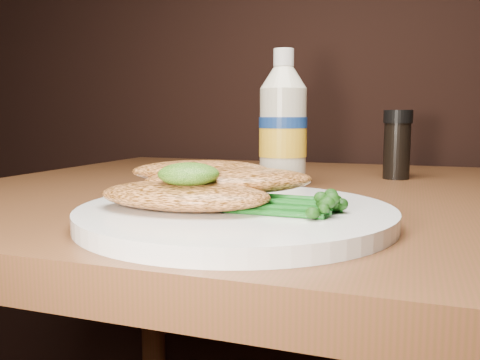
% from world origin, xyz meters
% --- Properties ---
extents(plate, '(0.30, 0.30, 0.02)m').
position_xyz_m(plate, '(-0.12, 0.81, 0.76)').
color(plate, white).
rests_on(plate, dining_table).
extents(chicken_front, '(0.17, 0.10, 0.03)m').
position_xyz_m(chicken_front, '(-0.16, 0.78, 0.78)').
color(chicken_front, '#D38043').
rests_on(chicken_front, plate).
extents(chicken_mid, '(0.19, 0.15, 0.03)m').
position_xyz_m(chicken_mid, '(-0.13, 0.83, 0.79)').
color(chicken_mid, '#D38043').
rests_on(chicken_mid, plate).
extents(chicken_back, '(0.16, 0.12, 0.02)m').
position_xyz_m(chicken_back, '(-0.17, 0.85, 0.79)').
color(chicken_back, '#D38043').
rests_on(chicken_back, plate).
extents(pesto_front, '(0.07, 0.06, 0.02)m').
position_xyz_m(pesto_front, '(-0.15, 0.78, 0.80)').
color(pesto_front, '#123808').
rests_on(pesto_front, chicken_front).
extents(broccolini_bundle, '(0.16, 0.13, 0.02)m').
position_xyz_m(broccolini_bundle, '(-0.07, 0.81, 0.78)').
color(broccolini_bundle, '#135816').
rests_on(broccolini_bundle, plate).
extents(mayo_bottle, '(0.09, 0.09, 0.20)m').
position_xyz_m(mayo_bottle, '(-0.14, 1.07, 0.85)').
color(mayo_bottle, beige).
rests_on(mayo_bottle, dining_table).
extents(pepper_grinder, '(0.06, 0.06, 0.11)m').
position_xyz_m(pepper_grinder, '(0.01, 1.21, 0.81)').
color(pepper_grinder, black).
rests_on(pepper_grinder, dining_table).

